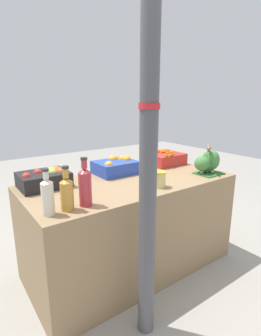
# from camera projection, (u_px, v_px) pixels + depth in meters

# --- Properties ---
(ground_plane) EXTENTS (10.00, 10.00, 0.00)m
(ground_plane) POSITION_uv_depth(u_px,v_px,m) (130.00, 264.00, 2.26)
(ground_plane) COLOR gray
(market_table) EXTENTS (1.65, 0.79, 0.76)m
(market_table) POSITION_uv_depth(u_px,v_px,m) (130.00, 224.00, 2.17)
(market_table) COLOR #937551
(market_table) RESTS_ON ground_plane
(support_pole) EXTENTS (0.11, 0.11, 2.56)m
(support_pole) POSITION_uv_depth(u_px,v_px,m) (149.00, 121.00, 1.32)
(support_pole) COLOR #4C4C51
(support_pole) RESTS_ON ground_plane
(apple_crate) EXTENTS (0.34, 0.28, 0.14)m
(apple_crate) POSITION_uv_depth(u_px,v_px,m) (45.00, 178.00, 1.91)
(apple_crate) COLOR black
(apple_crate) RESTS_ON market_table
(orange_crate) EXTENTS (0.34, 0.28, 0.15)m
(orange_crate) POSITION_uv_depth(u_px,v_px,m) (116.00, 166.00, 2.25)
(orange_crate) COLOR #2847B7
(orange_crate) RESTS_ON market_table
(carrot_crate) EXTENTS (0.34, 0.29, 0.15)m
(carrot_crate) POSITION_uv_depth(u_px,v_px,m) (165.00, 158.00, 2.58)
(carrot_crate) COLOR red
(carrot_crate) RESTS_ON market_table
(broccoli_pile) EXTENTS (0.24, 0.20, 0.20)m
(broccoli_pile) POSITION_uv_depth(u_px,v_px,m) (208.00, 162.00, 2.26)
(broccoli_pile) COLOR #2D602D
(broccoli_pile) RESTS_ON market_table
(juice_bottle_cloudy) EXTENTS (0.07, 0.07, 0.26)m
(juice_bottle_cloudy) POSITION_uv_depth(u_px,v_px,m) (48.00, 196.00, 1.42)
(juice_bottle_cloudy) COLOR beige
(juice_bottle_cloudy) RESTS_ON market_table
(juice_bottle_amber) EXTENTS (0.08, 0.08, 0.26)m
(juice_bottle_amber) POSITION_uv_depth(u_px,v_px,m) (67.00, 193.00, 1.49)
(juice_bottle_amber) COLOR gold
(juice_bottle_amber) RESTS_ON market_table
(juice_bottle_ruby) EXTENTS (0.08, 0.08, 0.30)m
(juice_bottle_ruby) POSITION_uv_depth(u_px,v_px,m) (85.00, 186.00, 1.55)
(juice_bottle_ruby) COLOR #B2333D
(juice_bottle_ruby) RESTS_ON market_table
(pickle_jar) EXTENTS (0.10, 0.10, 0.12)m
(pickle_jar) POSITION_uv_depth(u_px,v_px,m) (159.00, 179.00, 1.90)
(pickle_jar) COLOR #D1CC75
(pickle_jar) RESTS_ON market_table
(sparrow_bird) EXTENTS (0.11, 0.10, 0.05)m
(sparrow_bird) POSITION_uv_depth(u_px,v_px,m) (209.00, 148.00, 2.19)
(sparrow_bird) COLOR #4C3D2D
(sparrow_bird) RESTS_ON broccoli_pile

